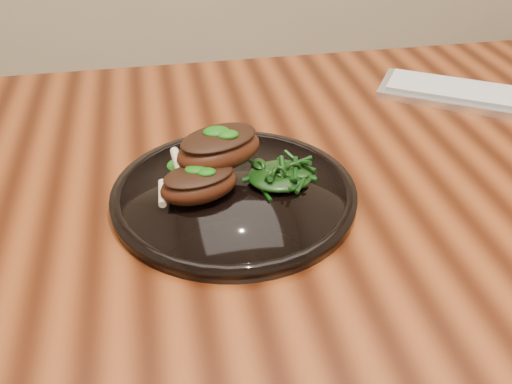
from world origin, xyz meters
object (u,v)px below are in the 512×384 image
greens_heap (280,172)px  plate (234,194)px  lamb_chop_front (199,183)px  desk (334,205)px  keyboard (494,98)px

greens_heap → plate: bearing=-174.8°
greens_heap → lamb_chop_front: bearing=-171.1°
desk → lamb_chop_front: bearing=-157.4°
desk → lamb_chop_front: 0.26m
plate → desk: bearing=24.9°
lamb_chop_front → keyboard: lamb_chop_front is taller
plate → keyboard: size_ratio=0.82×
plate → lamb_chop_front: lamb_chop_front is taller
desk → lamb_chop_front: lamb_chop_front is taller
lamb_chop_front → keyboard: 0.56m
plate → lamb_chop_front: (-0.04, -0.01, 0.03)m
plate → greens_heap: size_ratio=3.67×
plate → greens_heap: greens_heap is taller
plate → lamb_chop_front: bearing=-166.2°
lamb_chop_front → greens_heap: 0.11m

